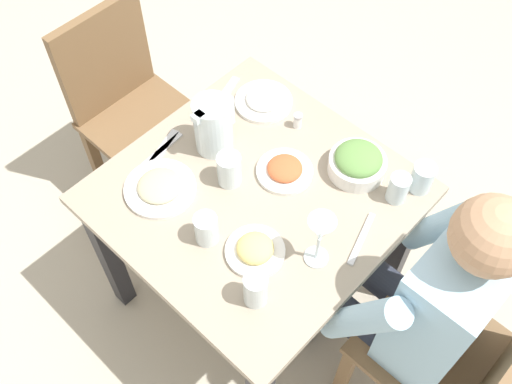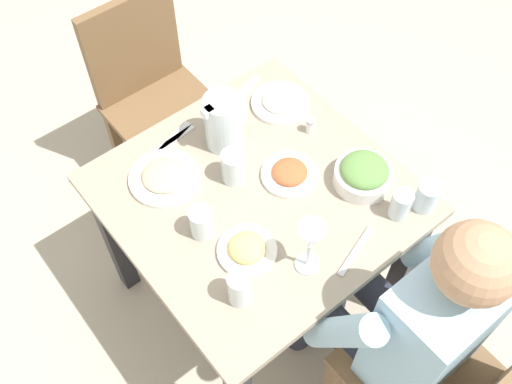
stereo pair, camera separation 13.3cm
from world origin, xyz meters
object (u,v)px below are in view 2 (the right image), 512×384
object	(u,v)px
water_pitcher	(224,122)
diner_near	(403,313)
plate_fries	(247,249)
plate_rice_curry	(290,173)
water_glass_by_pitcher	(427,197)
plate_beans	(164,177)
water_glass_far_right	(240,288)
water_glass_center	(201,223)
dining_table	(257,215)
salad_bowl	(364,174)
wine_glass	(311,239)
salt_shaker	(310,125)
chair_far	(153,92)
plate_yoghurt	(280,102)
water_glass_far_left	(233,167)
water_glass_near_left	(401,204)

from	to	relation	value
water_pitcher	diner_near	bearing A→B (deg)	-86.66
plate_fries	diner_near	bearing A→B (deg)	-58.69
plate_rice_curry	water_pitcher	bearing A→B (deg)	106.81
diner_near	plate_rice_curry	world-z (taller)	diner_near
water_glass_by_pitcher	plate_rice_curry	bearing A→B (deg)	125.69
plate_beans	water_glass_far_right	distance (m)	0.46
water_glass_center	dining_table	bearing A→B (deg)	2.78
salad_bowl	diner_near	bearing A→B (deg)	-116.97
plate_fries	wine_glass	xyz separation A→B (m)	(0.11, -0.14, 0.12)
plate_beans	salt_shaker	bearing A→B (deg)	-15.84
chair_far	water_glass_center	xyz separation A→B (m)	(-0.28, -0.75, 0.27)
water_pitcher	water_glass_center	bearing A→B (deg)	-138.09
water_glass_center	wine_glass	xyz separation A→B (m)	(0.16, -0.27, 0.09)
chair_far	water_pitcher	bearing A→B (deg)	-93.25
diner_near	salt_shaker	distance (m)	0.65
water_glass_center	water_glass_by_pitcher	xyz separation A→B (m)	(0.56, -0.34, -0.00)
plate_yoghurt	water_glass_far_right	world-z (taller)	water_glass_far_right
diner_near	plate_beans	xyz separation A→B (m)	(-0.28, 0.75, 0.08)
salad_bowl	plate_rice_curry	distance (m)	0.22
plate_fries	wine_glass	world-z (taller)	wine_glass
chair_far	water_glass_far_right	xyz separation A→B (m)	(-0.33, -0.98, 0.27)
plate_fries	water_glass_center	xyz separation A→B (m)	(-0.06, 0.13, 0.03)
water_pitcher	salad_bowl	distance (m)	0.46
plate_fries	water_glass_far_left	bearing A→B (deg)	60.46
salad_bowl	salt_shaker	bearing A→B (deg)	87.17
water_glass_center	water_glass_by_pitcher	world-z (taller)	water_glass_center
diner_near	plate_fries	size ratio (longest dim) A/B	6.84
dining_table	salad_bowl	distance (m)	0.36
water_glass_far_right	plate_yoghurt	bearing A→B (deg)	41.14
plate_beans	water_glass_near_left	bearing A→B (deg)	-48.93
water_glass_by_pitcher	wine_glass	size ratio (longest dim) A/B	0.50
plate_beans	water_glass_far_left	distance (m)	0.22
plate_fries	plate_yoghurt	distance (m)	0.57
plate_beans	water_glass_far_right	size ratio (longest dim) A/B	1.92
plate_rice_curry	wine_glass	world-z (taller)	wine_glass
water_glass_far_left	salad_bowl	bearing A→B (deg)	-41.25
dining_table	chair_far	bearing A→B (deg)	84.25
dining_table	water_glass_far_left	xyz separation A→B (m)	(-0.02, 0.09, 0.18)
chair_far	plate_rice_curry	distance (m)	0.79
dining_table	salad_bowl	xyz separation A→B (m)	(0.27, -0.17, 0.17)
plate_rice_curry	plate_beans	world-z (taller)	plate_rice_curry
water_glass_far_left	water_glass_near_left	bearing A→B (deg)	-53.91
dining_table	plate_rice_curry	xyz separation A→B (m)	(0.12, -0.02, 0.14)
diner_near	wine_glass	xyz separation A→B (m)	(-0.13, 0.26, 0.21)
water_pitcher	water_glass_far_left	xyz separation A→B (m)	(-0.07, -0.13, -0.04)
plate_fries	wine_glass	bearing A→B (deg)	-52.28
dining_table	plate_rice_curry	distance (m)	0.18
plate_rice_curry	water_glass_far_left	bearing A→B (deg)	143.03
water_glass_far_left	chair_far	bearing A→B (deg)	81.72
water_glass_center	plate_rice_curry	bearing A→B (deg)	-1.08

